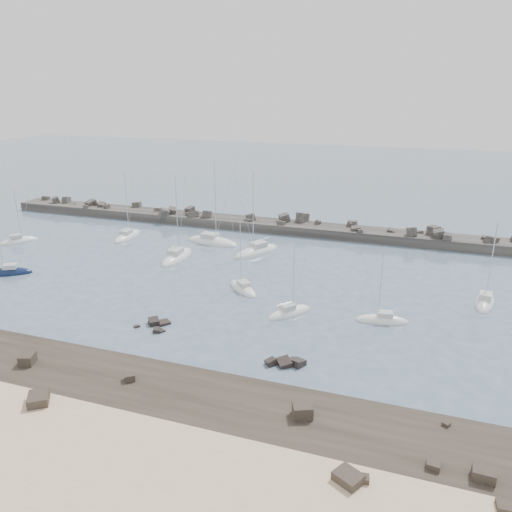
{
  "coord_description": "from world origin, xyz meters",
  "views": [
    {
      "loc": [
        26.45,
        -56.95,
        28.05
      ],
      "look_at": [
        2.57,
        12.0,
        3.24
      ],
      "focal_mm": 35.0,
      "sensor_mm": 36.0,
      "label": 1
    }
  ],
  "objects_px": {
    "sailboat_2": "(9,273)",
    "sailboat_9": "(485,302)",
    "sailboat_6": "(257,252)",
    "sailboat_8": "(382,321)",
    "sailboat_1": "(128,237)",
    "sailboat_0": "(19,242)",
    "sailboat_7": "(289,313)",
    "sailboat_5": "(243,289)",
    "sailboat_3": "(177,258)",
    "sailboat_4": "(212,242)"
  },
  "relations": [
    {
      "from": "sailboat_7",
      "to": "sailboat_4",
      "type": "bearing_deg",
      "value": 131.16
    },
    {
      "from": "sailboat_2",
      "to": "sailboat_9",
      "type": "height_order",
      "value": "sailboat_9"
    },
    {
      "from": "sailboat_9",
      "to": "sailboat_0",
      "type": "bearing_deg",
      "value": 178.86
    },
    {
      "from": "sailboat_2",
      "to": "sailboat_4",
      "type": "relative_size",
      "value": 0.68
    },
    {
      "from": "sailboat_8",
      "to": "sailboat_3",
      "type": "bearing_deg",
      "value": 159.45
    },
    {
      "from": "sailboat_1",
      "to": "sailboat_5",
      "type": "distance_m",
      "value": 35.49
    },
    {
      "from": "sailboat_6",
      "to": "sailboat_9",
      "type": "xyz_separation_m",
      "value": [
        36.59,
        -10.44,
        -0.01
      ]
    },
    {
      "from": "sailboat_2",
      "to": "sailboat_6",
      "type": "height_order",
      "value": "sailboat_6"
    },
    {
      "from": "sailboat_8",
      "to": "sailboat_1",
      "type": "bearing_deg",
      "value": 157.03
    },
    {
      "from": "sailboat_7",
      "to": "sailboat_6",
      "type": "bearing_deg",
      "value": 118.63
    },
    {
      "from": "sailboat_1",
      "to": "sailboat_7",
      "type": "distance_m",
      "value": 45.77
    },
    {
      "from": "sailboat_0",
      "to": "sailboat_9",
      "type": "bearing_deg",
      "value": -1.14
    },
    {
      "from": "sailboat_4",
      "to": "sailboat_0",
      "type": "bearing_deg",
      "value": -161.62
    },
    {
      "from": "sailboat_2",
      "to": "sailboat_5",
      "type": "relative_size",
      "value": 1.04
    },
    {
      "from": "sailboat_2",
      "to": "sailboat_7",
      "type": "xyz_separation_m",
      "value": [
        45.87,
        0.37,
        -0.01
      ]
    },
    {
      "from": "sailboat_0",
      "to": "sailboat_5",
      "type": "bearing_deg",
      "value": -9.33
    },
    {
      "from": "sailboat_2",
      "to": "sailboat_5",
      "type": "height_order",
      "value": "sailboat_2"
    },
    {
      "from": "sailboat_9",
      "to": "sailboat_8",
      "type": "bearing_deg",
      "value": -140.8
    },
    {
      "from": "sailboat_5",
      "to": "sailboat_7",
      "type": "distance_m",
      "value": 10.29
    },
    {
      "from": "sailboat_0",
      "to": "sailboat_2",
      "type": "bearing_deg",
      "value": -51.09
    },
    {
      "from": "sailboat_9",
      "to": "sailboat_6",
      "type": "bearing_deg",
      "value": 164.07
    },
    {
      "from": "sailboat_6",
      "to": "sailboat_9",
      "type": "bearing_deg",
      "value": -15.93
    },
    {
      "from": "sailboat_2",
      "to": "sailboat_0",
      "type": "bearing_deg",
      "value": 128.91
    },
    {
      "from": "sailboat_8",
      "to": "sailboat_9",
      "type": "xyz_separation_m",
      "value": [
        12.69,
        10.35,
        0.02
      ]
    },
    {
      "from": "sailboat_3",
      "to": "sailboat_8",
      "type": "height_order",
      "value": "sailboat_3"
    },
    {
      "from": "sailboat_6",
      "to": "sailboat_1",
      "type": "bearing_deg",
      "value": 178.23
    },
    {
      "from": "sailboat_4",
      "to": "sailboat_6",
      "type": "height_order",
      "value": "sailboat_4"
    },
    {
      "from": "sailboat_4",
      "to": "sailboat_9",
      "type": "relative_size",
      "value": 1.39
    },
    {
      "from": "sailboat_1",
      "to": "sailboat_8",
      "type": "bearing_deg",
      "value": -22.97
    },
    {
      "from": "sailboat_2",
      "to": "sailboat_6",
      "type": "relative_size",
      "value": 0.74
    },
    {
      "from": "sailboat_1",
      "to": "sailboat_3",
      "type": "height_order",
      "value": "sailboat_3"
    },
    {
      "from": "sailboat_1",
      "to": "sailboat_2",
      "type": "xyz_separation_m",
      "value": [
        -6.46,
        -23.66,
        0.01
      ]
    },
    {
      "from": "sailboat_3",
      "to": "sailboat_1",
      "type": "bearing_deg",
      "value": 151.64
    },
    {
      "from": "sailboat_0",
      "to": "sailboat_7",
      "type": "distance_m",
      "value": 58.77
    },
    {
      "from": "sailboat_2",
      "to": "sailboat_9",
      "type": "xyz_separation_m",
      "value": [
        70.2,
        12.38,
        0.0
      ]
    },
    {
      "from": "sailboat_8",
      "to": "sailboat_5",
      "type": "bearing_deg",
      "value": 168.84
    },
    {
      "from": "sailboat_6",
      "to": "sailboat_7",
      "type": "height_order",
      "value": "sailboat_6"
    },
    {
      "from": "sailboat_2",
      "to": "sailboat_8",
      "type": "distance_m",
      "value": 57.54
    },
    {
      "from": "sailboat_0",
      "to": "sailboat_1",
      "type": "xyz_separation_m",
      "value": [
        17.77,
        9.66,
        -0.0
      ]
    },
    {
      "from": "sailboat_2",
      "to": "sailboat_5",
      "type": "bearing_deg",
      "value": 9.18
    },
    {
      "from": "sailboat_1",
      "to": "sailboat_7",
      "type": "relative_size",
      "value": 1.31
    },
    {
      "from": "sailboat_2",
      "to": "sailboat_5",
      "type": "xyz_separation_m",
      "value": [
        37.26,
        6.02,
        -0.01
      ]
    },
    {
      "from": "sailboat_9",
      "to": "sailboat_4",
      "type": "bearing_deg",
      "value": 164.05
    },
    {
      "from": "sailboat_6",
      "to": "sailboat_8",
      "type": "distance_m",
      "value": 31.68
    },
    {
      "from": "sailboat_7",
      "to": "sailboat_9",
      "type": "height_order",
      "value": "sailboat_9"
    },
    {
      "from": "sailboat_7",
      "to": "sailboat_8",
      "type": "distance_m",
      "value": 11.76
    },
    {
      "from": "sailboat_5",
      "to": "sailboat_1",
      "type": "bearing_deg",
      "value": 150.2
    },
    {
      "from": "sailboat_1",
      "to": "sailboat_8",
      "type": "height_order",
      "value": "sailboat_1"
    },
    {
      "from": "sailboat_4",
      "to": "sailboat_8",
      "type": "distance_m",
      "value": 41.19
    },
    {
      "from": "sailboat_3",
      "to": "sailboat_8",
      "type": "xyz_separation_m",
      "value": [
        35.88,
        -13.45,
        -0.02
      ]
    }
  ]
}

